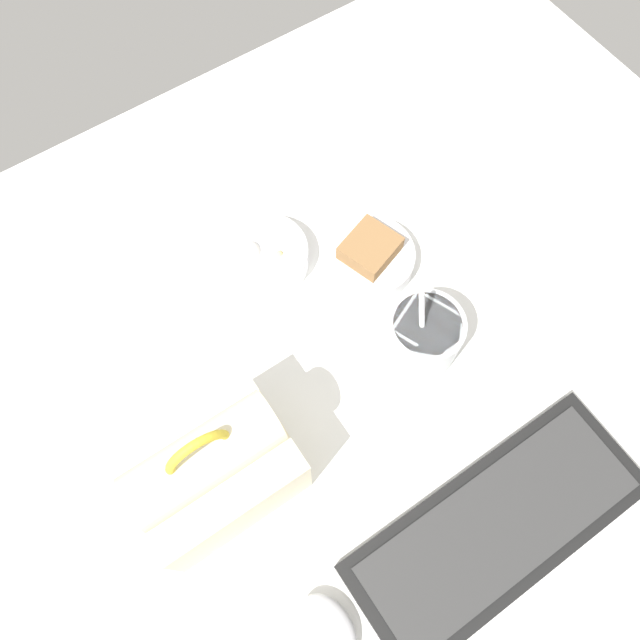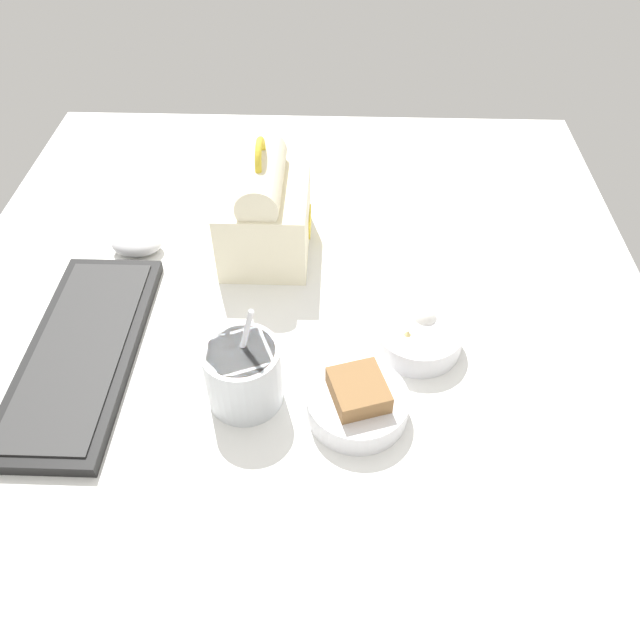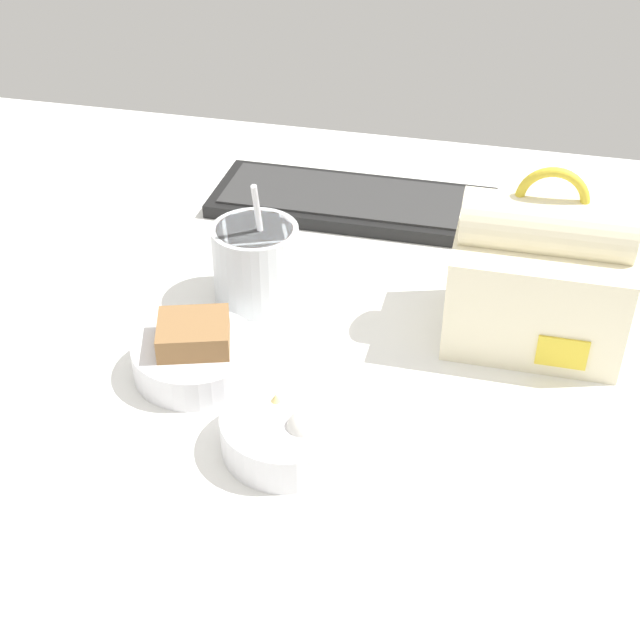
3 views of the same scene
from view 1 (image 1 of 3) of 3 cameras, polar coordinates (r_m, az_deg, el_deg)
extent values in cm
cube|color=white|center=(87.85, 2.43, -2.70)|extent=(140.00, 110.00, 2.00)
cube|color=black|center=(83.20, 15.86, -17.70)|extent=(38.27, 14.79, 1.80)
cube|color=#333333|center=(82.19, 16.05, -17.61)|extent=(35.21, 12.13, 0.30)
cube|color=#EFE5C1|center=(77.14, -9.63, -13.51)|extent=(18.40, 13.98, 11.88)
cylinder|color=#EFE5C1|center=(69.65, -10.62, -12.35)|extent=(17.48, 6.53, 6.53)
cube|color=yellow|center=(81.82, -13.81, -10.83)|extent=(5.15, 0.30, 3.56)
torus|color=yellow|center=(66.82, -11.06, -11.84)|extent=(7.44, 1.00, 7.44)
cylinder|color=silver|center=(83.41, 9.33, -1.59)|extent=(9.95, 9.95, 9.34)
cylinder|color=orange|center=(79.43, 9.80, -0.40)|extent=(8.76, 8.76, 0.60)
cylinder|color=silver|center=(78.10, 9.30, -0.02)|extent=(0.70, 3.28, 10.60)
cylinder|color=silver|center=(91.05, 4.45, 5.57)|extent=(13.18, 13.18, 3.59)
cube|color=olive|center=(89.34, 4.54, 6.20)|extent=(8.93, 8.51, 5.03)
cylinder|color=silver|center=(91.18, -5.07, 5.80)|extent=(12.64, 12.64, 3.86)
ellipsoid|color=white|center=(90.01, -6.49, 6.08)|extent=(3.44, 3.44, 4.04)
cone|color=#F4DB84|center=(89.80, -3.67, 5.82)|extent=(5.71, 5.71, 3.28)
sphere|color=#4C5623|center=(92.76, -6.55, 7.42)|extent=(1.52, 1.52, 1.52)
sphere|color=#4C5623|center=(92.30, -6.59, 6.94)|extent=(1.52, 1.52, 1.52)
ellipsoid|color=silver|center=(79.36, 0.65, -26.48)|extent=(5.89, 8.40, 3.20)
camera|label=2|loc=(0.86, 50.36, 42.11)|focal=35.00mm
camera|label=3|loc=(1.03, -45.83, 41.36)|focal=50.00mm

